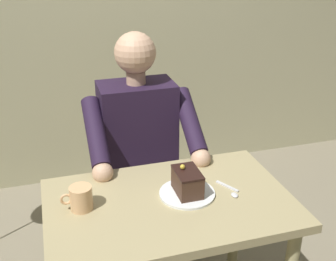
{
  "coord_description": "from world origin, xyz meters",
  "views": [
    {
      "loc": [
        0.4,
        1.31,
        1.65
      ],
      "look_at": [
        -0.02,
        -0.1,
        0.98
      ],
      "focal_mm": 45.19,
      "sensor_mm": 36.0,
      "label": 1
    }
  ],
  "objects_px": {
    "dining_table": "(170,224)",
    "cake_slice": "(187,182)",
    "dessert_spoon": "(231,191)",
    "seated_person": "(142,161)",
    "coffee_cup": "(81,198)",
    "chair": "(135,172)"
  },
  "relations": [
    {
      "from": "dining_table",
      "to": "seated_person",
      "type": "bearing_deg",
      "value": -90.0
    },
    {
      "from": "dessert_spoon",
      "to": "chair",
      "type": "bearing_deg",
      "value": -68.75
    },
    {
      "from": "dessert_spoon",
      "to": "seated_person",
      "type": "bearing_deg",
      "value": -62.19
    },
    {
      "from": "seated_person",
      "to": "cake_slice",
      "type": "relative_size",
      "value": 9.1
    },
    {
      "from": "seated_person",
      "to": "cake_slice",
      "type": "bearing_deg",
      "value": 99.91
    },
    {
      "from": "dining_table",
      "to": "cake_slice",
      "type": "relative_size",
      "value": 6.77
    },
    {
      "from": "cake_slice",
      "to": "dessert_spoon",
      "type": "relative_size",
      "value": 1.01
    },
    {
      "from": "dining_table",
      "to": "cake_slice",
      "type": "height_order",
      "value": "cake_slice"
    },
    {
      "from": "coffee_cup",
      "to": "dining_table",
      "type": "bearing_deg",
      "value": 172.57
    },
    {
      "from": "cake_slice",
      "to": "dessert_spoon",
      "type": "height_order",
      "value": "cake_slice"
    },
    {
      "from": "coffee_cup",
      "to": "dessert_spoon",
      "type": "relative_size",
      "value": 0.86
    },
    {
      "from": "seated_person",
      "to": "dining_table",
      "type": "bearing_deg",
      "value": 90.0
    },
    {
      "from": "dining_table",
      "to": "chair",
      "type": "relative_size",
      "value": 1.05
    },
    {
      "from": "dessert_spoon",
      "to": "cake_slice",
      "type": "bearing_deg",
      "value": -10.45
    },
    {
      "from": "cake_slice",
      "to": "dining_table",
      "type": "bearing_deg",
      "value": 14.41
    },
    {
      "from": "coffee_cup",
      "to": "dessert_spoon",
      "type": "bearing_deg",
      "value": 174.59
    },
    {
      "from": "chair",
      "to": "coffee_cup",
      "type": "distance_m",
      "value": 0.74
    },
    {
      "from": "cake_slice",
      "to": "seated_person",
      "type": "bearing_deg",
      "value": -80.09
    },
    {
      "from": "dessert_spoon",
      "to": "coffee_cup",
      "type": "bearing_deg",
      "value": -5.41
    },
    {
      "from": "dining_table",
      "to": "coffee_cup",
      "type": "height_order",
      "value": "coffee_cup"
    },
    {
      "from": "dining_table",
      "to": "coffee_cup",
      "type": "bearing_deg",
      "value": -7.43
    },
    {
      "from": "dining_table",
      "to": "cake_slice",
      "type": "xyz_separation_m",
      "value": [
        -0.08,
        -0.02,
        0.17
      ]
    }
  ]
}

